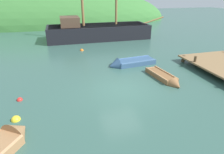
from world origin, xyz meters
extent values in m
plane|color=#33564C|center=(0.00, 0.00, 0.00)|extent=(120.00, 120.00, 0.00)
cylinder|color=#4F3D27|center=(6.71, 3.40, -0.04)|extent=(0.28, 0.28, 1.13)
cylinder|color=#4F3D27|center=(10.82, 3.40, -0.04)|extent=(0.28, 0.28, 1.13)
cylinder|color=#4F3D27|center=(6.61, 1.88, 0.75)|extent=(0.20, 0.20, 0.45)
ellipsoid|color=#387033|center=(-5.92, 32.72, 0.00)|extent=(52.85, 22.27, 14.00)
cube|color=black|center=(1.51, 13.94, 0.48)|extent=(12.69, 4.12, 2.55)
cube|color=#997A51|center=(1.51, 13.94, 1.70)|extent=(12.18, 3.79, 0.10)
cylinder|color=olive|center=(9.05, 13.92, 2.05)|extent=(2.95, 0.21, 0.97)
cube|color=#4C3828|center=(-2.04, 13.95, 2.30)|extent=(2.21, 2.87, 1.10)
cube|color=brown|center=(3.22, 1.02, 0.08)|extent=(1.25, 2.68, 0.41)
cone|color=brown|center=(3.44, -0.58, 0.08)|extent=(0.94, 0.76, 0.86)
cube|color=#AE7B4F|center=(3.05, 2.25, 0.15)|extent=(0.82, 0.23, 0.29)
cube|color=#AE7B4F|center=(3.28, 0.57, 0.23)|extent=(0.85, 0.29, 0.05)
cube|color=#AE7B4F|center=(3.16, 1.47, 0.23)|extent=(0.85, 0.29, 0.05)
cube|color=#AE7B4F|center=(2.82, 0.96, 0.32)|extent=(0.42, 2.51, 0.07)
cube|color=#AE7B4F|center=(3.63, 1.08, 0.32)|extent=(0.42, 2.51, 0.07)
cube|color=#335175|center=(2.51, 3.92, 0.13)|extent=(3.26, 1.55, 0.49)
cone|color=#335175|center=(0.56, 3.73, 0.13)|extent=(0.88, 1.25, 1.18)
cube|color=#4F75A1|center=(4.03, 4.08, 0.20)|extent=(0.23, 1.12, 0.34)
cube|color=#4F75A1|center=(1.96, 3.87, 0.31)|extent=(0.29, 1.15, 0.05)
cube|color=#4F75A1|center=(3.06, 3.98, 0.31)|extent=(0.29, 1.15, 0.05)
cube|color=#4F75A1|center=(2.45, 4.50, 0.40)|extent=(3.08, 0.39, 0.07)
cube|color=#4F75A1|center=(2.57, 3.35, 0.40)|extent=(3.08, 0.39, 0.07)
cone|color=#9E7047|center=(-5.37, -2.54, 0.13)|extent=(1.38, 1.26, 1.18)
sphere|color=yellow|center=(-5.70, -1.51, 0.00)|extent=(0.42, 0.42, 0.42)
sphere|color=red|center=(-5.83, 0.34, 0.00)|extent=(0.32, 0.32, 0.32)
sphere|color=orange|center=(-1.32, 9.13, 0.00)|extent=(0.37, 0.37, 0.37)
camera|label=1|loc=(-3.23, -9.41, 5.39)|focal=29.41mm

